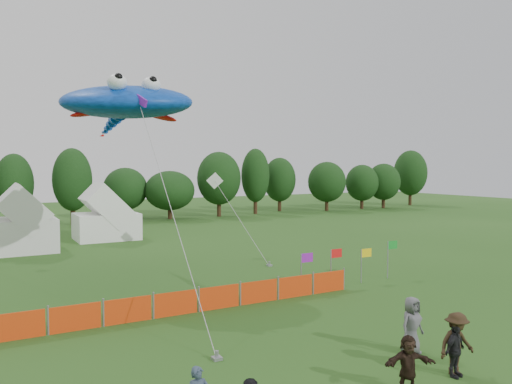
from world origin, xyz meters
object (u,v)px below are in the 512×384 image
spectator_c (457,344)px  tent_right (106,218)px  spectator_e (412,325)px  stingray_kite (125,104)px  spectator_d (455,351)px  spectator_f (408,364)px  barrier_fence (176,304)px  tent_left (23,224)px

spectator_c → tent_right: bearing=100.4°
spectator_e → stingray_kite: stingray_kite is taller
spectator_e → stingray_kite: bearing=104.2°
spectator_d → stingray_kite: stingray_kite is taller
spectator_c → stingray_kite: (-5.41, 16.70, 8.58)m
spectator_d → spectator_f: 1.96m
tent_right → stingray_kite: stingray_kite is taller
barrier_fence → spectator_e: bearing=-55.6°
barrier_fence → spectator_f: spectator_f is taller
spectator_d → stingray_kite: (-5.28, 16.75, 8.74)m
tent_left → stingray_kite: size_ratio=0.22×
tent_right → spectator_f: tent_right is taller
stingray_kite → spectator_e: bearing=-69.4°
barrier_fence → spectator_d: bearing=-62.6°
tent_left → spectator_f: 31.06m
spectator_c → spectator_e: bearing=90.7°
tent_right → stingray_kite: (-2.60, -16.58, 7.70)m
tent_left → spectator_e: (9.63, -28.15, -1.04)m
tent_right → spectator_f: bearing=-88.8°
barrier_fence → spectator_d: (5.09, -9.82, 0.29)m
spectator_e → stingray_kite: (-5.57, 14.79, 8.58)m
barrier_fence → spectator_f: bearing=-72.3°
spectator_c → spectator_f: spectator_c is taller
barrier_fence → spectator_c: bearing=-61.9°
barrier_fence → spectator_f: 10.35m
tent_right → spectator_f: (0.72, -33.37, -1.04)m
spectator_c → stingray_kite: size_ratio=0.09×
stingray_kite → tent_left: bearing=106.9°
barrier_fence → spectator_d: spectator_d is taller
spectator_f → spectator_e: bearing=61.8°
spectator_e → spectator_f: bearing=-144.8°
tent_right → spectator_c: size_ratio=2.71×
barrier_fence → spectator_d: 11.07m
barrier_fence → spectator_c: 11.09m
spectator_e → spectator_f: spectator_e is taller
spectator_c → stingray_kite: stingray_kite is taller
barrier_fence → stingray_kite: bearing=91.5°
barrier_fence → stingray_kite: 11.39m
barrier_fence → spectator_c: spectator_c is taller
tent_left → spectator_f: bearing=-76.2°
tent_left → tent_right: tent_left is taller
spectator_c → spectator_f: size_ratio=1.20×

